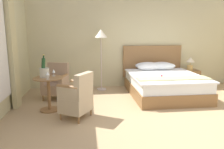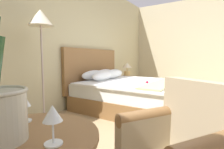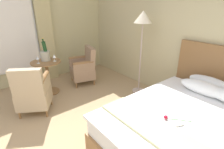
{
  "view_description": "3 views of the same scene",
  "coord_description": "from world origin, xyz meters",
  "px_view_note": "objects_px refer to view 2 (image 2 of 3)",
  "views": [
    {
      "loc": [
        -1.58,
        -4.03,
        1.7
      ],
      "look_at": [
        -0.95,
        1.18,
        0.66
      ],
      "focal_mm": 35.0,
      "sensor_mm": 36.0,
      "label": 1
    },
    {
      "loc": [
        -2.77,
        -0.04,
        1.06
      ],
      "look_at": [
        -0.86,
        1.18,
        0.84
      ],
      "focal_mm": 28.0,
      "sensor_mm": 36.0,
      "label": 2
    },
    {
      "loc": [
        1.27,
        -0.48,
        1.9
      ],
      "look_at": [
        -0.88,
        1.24,
        0.76
      ],
      "focal_mm": 28.0,
      "sensor_mm": 36.0,
      "label": 3
    }
  ],
  "objects_px": {
    "nightstand": "(127,86)",
    "wine_glass_near_edge": "(23,101)",
    "bed": "(131,92)",
    "floor_lamp_brass": "(41,28)",
    "wine_glass_near_bucket": "(53,116)",
    "bedside_lamp": "(127,68)"
  },
  "relations": [
    {
      "from": "bed",
      "to": "wine_glass_near_bucket",
      "type": "bearing_deg",
      "value": -159.17
    },
    {
      "from": "bed",
      "to": "wine_glass_near_bucket",
      "type": "relative_size",
      "value": 14.81
    },
    {
      "from": "bed",
      "to": "nightstand",
      "type": "distance_m",
      "value": 1.28
    },
    {
      "from": "bedside_lamp",
      "to": "floor_lamp_brass",
      "type": "distance_m",
      "value": 2.81
    },
    {
      "from": "bed",
      "to": "floor_lamp_brass",
      "type": "relative_size",
      "value": 1.27
    },
    {
      "from": "nightstand",
      "to": "wine_glass_near_edge",
      "type": "relative_size",
      "value": 3.6
    },
    {
      "from": "nightstand",
      "to": "floor_lamp_brass",
      "type": "xyz_separation_m",
      "value": [
        -2.72,
        0.01,
        1.23
      ]
    },
    {
      "from": "wine_glass_near_edge",
      "to": "wine_glass_near_bucket",
      "type": "bearing_deg",
      "value": -103.22
    },
    {
      "from": "bedside_lamp",
      "to": "wine_glass_near_bucket",
      "type": "distance_m",
      "value": 4.31
    },
    {
      "from": "bedside_lamp",
      "to": "wine_glass_near_edge",
      "type": "relative_size",
      "value": 2.58
    },
    {
      "from": "nightstand",
      "to": "wine_glass_near_edge",
      "type": "distance_m",
      "value": 4.16
    },
    {
      "from": "floor_lamp_brass",
      "to": "wine_glass_near_bucket",
      "type": "bearing_deg",
      "value": -124.91
    },
    {
      "from": "floor_lamp_brass",
      "to": "wine_glass_near_edge",
      "type": "distance_m",
      "value": 1.95
    },
    {
      "from": "floor_lamp_brass",
      "to": "nightstand",
      "type": "bearing_deg",
      "value": -0.14
    },
    {
      "from": "bedside_lamp",
      "to": "bed",
      "type": "bearing_deg",
      "value": -148.71
    },
    {
      "from": "bedside_lamp",
      "to": "wine_glass_near_bucket",
      "type": "bearing_deg",
      "value": -156.09
    },
    {
      "from": "wine_glass_near_bucket",
      "to": "wine_glass_near_edge",
      "type": "distance_m",
      "value": 0.33
    },
    {
      "from": "nightstand",
      "to": "wine_glass_near_bucket",
      "type": "relative_size",
      "value": 3.59
    },
    {
      "from": "nightstand",
      "to": "wine_glass_near_edge",
      "type": "height_order",
      "value": "wine_glass_near_edge"
    },
    {
      "from": "wine_glass_near_bucket",
      "to": "wine_glass_near_edge",
      "type": "relative_size",
      "value": 1.0
    },
    {
      "from": "bed",
      "to": "bedside_lamp",
      "type": "relative_size",
      "value": 5.76
    },
    {
      "from": "bedside_lamp",
      "to": "wine_glass_near_bucket",
      "type": "xyz_separation_m",
      "value": [
        -3.94,
        -1.75,
        0.06
      ]
    }
  ]
}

